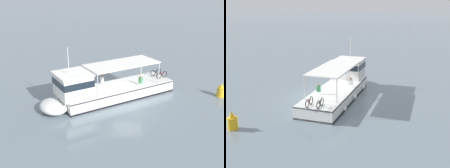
# 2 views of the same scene
# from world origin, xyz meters

# --- Properties ---
(ground_plane) EXTENTS (400.00, 400.00, 0.00)m
(ground_plane) POSITION_xyz_m (0.00, 0.00, 0.00)
(ground_plane) COLOR slate
(ferry_main) EXTENTS (9.03, 12.55, 5.32)m
(ferry_main) POSITION_xyz_m (-0.84, -2.26, 1.01)
(ferry_main) COLOR white
(ferry_main) RESTS_ON ground
(channel_buoy) EXTENTS (0.70, 0.70, 1.40)m
(channel_buoy) POSITION_xyz_m (-1.51, 8.76, 0.57)
(channel_buoy) COLOR gold
(channel_buoy) RESTS_ON ground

